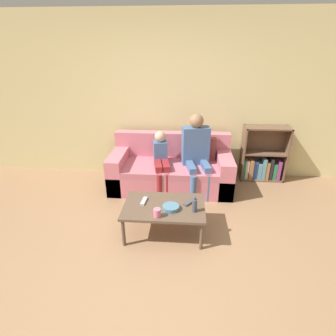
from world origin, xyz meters
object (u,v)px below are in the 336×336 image
tv_remote_0 (144,201)px  couch (172,170)px  snack_bowl (171,207)px  person_adult (196,148)px  person_child (161,159)px  bottle (195,205)px  tv_remote_1 (189,202)px  coffee_table (164,208)px  bookshelf (262,160)px  cup_near (157,213)px

tv_remote_0 → couch: bearing=83.8°
snack_bowl → person_adult: bearing=75.7°
person_child → tv_remote_0: (-0.11, -1.01, -0.13)m
couch → snack_bowl: 1.28m
bottle → tv_remote_1: bearing=108.4°
coffee_table → tv_remote_1: bearing=13.4°
bookshelf → coffee_table: bearing=-133.8°
bookshelf → bottle: 2.05m
coffee_table → bottle: bearing=-15.1°
coffee_table → tv_remote_0: tv_remote_0 is taller
coffee_table → tv_remote_0: 0.26m
bookshelf → coffee_table: (-1.52, -1.58, 0.01)m
tv_remote_1 → cup_near: bearing=-100.6°
tv_remote_0 → tv_remote_1: same height
couch → bottle: couch is taller
bookshelf → coffee_table: size_ratio=0.97×
couch → bottle: (0.33, -1.30, 0.18)m
person_child → snack_bowl: (0.22, -1.14, -0.12)m
coffee_table → person_child: 1.09m
person_adult → tv_remote_1: size_ratio=7.31×
bottle → couch: bearing=104.4°
person_child → cup_near: bearing=-97.1°
couch → tv_remote_1: (0.28, -1.14, 0.11)m
person_child → tv_remote_1: bearing=-77.3°
person_adult → tv_remote_0: size_ratio=6.78×
tv_remote_0 → coffee_table: bearing=-8.0°
snack_bowl → bookshelf: bearing=49.0°
tv_remote_1 → snack_bowl: (-0.21, -0.14, 0.01)m
person_child → cup_near: 1.30m
couch → snack_bowl: couch is taller
cup_near → couch: bearing=87.1°
bookshelf → person_child: bearing=-162.8°
couch → person_child: (-0.15, -0.14, 0.24)m
snack_bowl → bottle: bottle is taller
coffee_table → snack_bowl: size_ratio=4.94×
tv_remote_1 → bookshelf: bearing=90.5°
cup_near → tv_remote_0: bearing=123.4°
bookshelf → cup_near: (-1.58, -1.81, 0.09)m
person_adult → person_child: bearing=176.4°
bookshelf → couch: bearing=-165.9°
couch → tv_remote_0: size_ratio=10.72×
couch → tv_remote_1: size_ratio=11.56×
person_child → tv_remote_0: size_ratio=5.22×
couch → tv_remote_0: 1.18m
cup_near → snack_bowl: cup_near is taller
couch → bottle: 1.35m
couch → cup_near: bearing=-92.9°
bookshelf → tv_remote_1: 1.95m
bottle → cup_near: bearing=-162.3°
cup_near → tv_remote_1: (0.35, 0.29, -0.04)m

